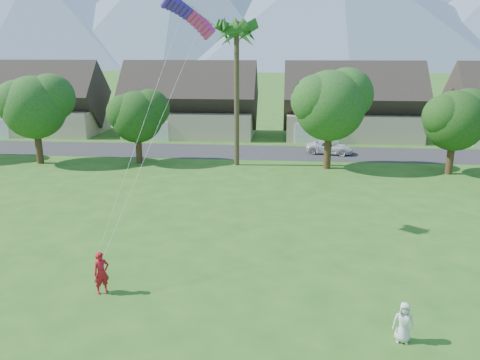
# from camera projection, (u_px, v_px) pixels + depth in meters

# --- Properties ---
(street) EXTENTS (90.00, 7.00, 0.01)m
(street) POSITION_uv_depth(u_px,v_px,m) (262.00, 152.00, 47.35)
(street) COLOR #2D2D30
(street) RESTS_ON ground
(kite_flyer) EXTENTS (0.80, 0.80, 1.87)m
(kite_flyer) POSITION_uv_depth(u_px,v_px,m) (101.00, 273.00, 19.86)
(kite_flyer) COLOR red
(kite_flyer) RESTS_ON ground
(watcher) EXTENTS (0.83, 0.62, 1.53)m
(watcher) POSITION_uv_depth(u_px,v_px,m) (404.00, 322.00, 16.56)
(watcher) COLOR silver
(watcher) RESTS_ON ground
(parked_car) EXTENTS (4.88, 2.95, 1.27)m
(parked_car) POSITION_uv_depth(u_px,v_px,m) (330.00, 147.00, 46.58)
(parked_car) COLOR silver
(parked_car) RESTS_ON ground
(mountain_ridge) EXTENTS (540.00, 240.00, 70.00)m
(mountain_ridge) POSITION_uv_depth(u_px,v_px,m) (301.00, 13.00, 255.21)
(mountain_ridge) COLOR slate
(mountain_ridge) RESTS_ON ground
(houses_row) EXTENTS (72.75, 8.19, 8.86)m
(houses_row) POSITION_uv_depth(u_px,v_px,m) (270.00, 108.00, 54.99)
(houses_row) COLOR beige
(houses_row) RESTS_ON ground
(tree_row) EXTENTS (62.27, 6.67, 8.45)m
(tree_row) POSITION_uv_depth(u_px,v_px,m) (246.00, 112.00, 40.29)
(tree_row) COLOR #47301C
(tree_row) RESTS_ON ground
(fan_palm) EXTENTS (3.00, 3.00, 13.80)m
(fan_palm) POSITION_uv_depth(u_px,v_px,m) (237.00, 28.00, 39.06)
(fan_palm) COLOR #4C3D26
(fan_palm) RESTS_ON ground
(parafoil_kite) EXTENTS (3.17, 1.42, 0.50)m
(parafoil_kite) POSITION_uv_depth(u_px,v_px,m) (190.00, 14.00, 24.45)
(parafoil_kite) COLOR #3F19BC
(parafoil_kite) RESTS_ON ground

